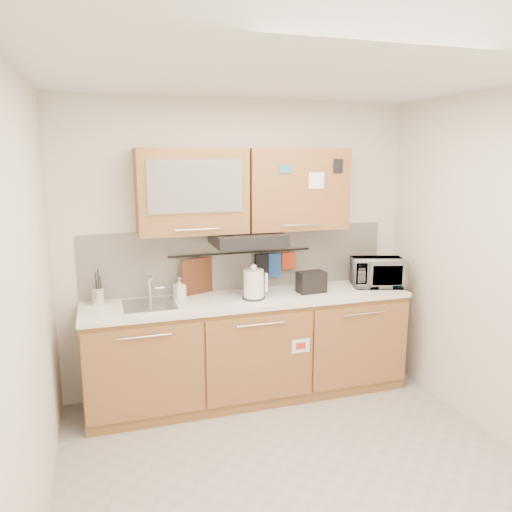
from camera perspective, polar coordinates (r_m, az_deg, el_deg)
floor at (r=3.70m, az=5.16°, el=-23.61°), size 3.20×3.20×0.00m
ceiling at (r=3.07m, az=6.09°, el=20.33°), size 3.20×3.20×0.00m
wall_back at (r=4.52m, az=-1.85°, el=0.97°), size 3.20×0.00×3.20m
wall_left at (r=2.93m, az=-24.76°, el=-5.96°), size 0.00×3.00×3.00m
wall_right at (r=4.03m, az=27.03°, el=-1.60°), size 0.00×3.00×3.00m
base_cabinet at (r=4.49m, az=-0.69°, el=-11.01°), size 2.80×0.64×0.88m
countertop at (r=4.33m, az=-0.70°, el=-4.96°), size 2.82×0.62×0.04m
backsplash at (r=4.53m, az=-1.80°, el=-0.30°), size 2.80×0.02×0.56m
upper_cabinets at (r=4.29m, az=-1.31°, el=7.54°), size 1.82×0.37×0.70m
range_hood at (r=4.27m, az=-0.95°, el=1.97°), size 0.60×0.46×0.10m
sink at (r=4.18m, az=-12.03°, el=-5.46°), size 0.42×0.40×0.26m
utensil_rail at (r=4.48m, az=-1.67°, el=0.36°), size 1.30×0.02×0.02m
utensil_crock at (r=4.29m, az=-17.48°, el=-4.34°), size 0.12×0.12×0.29m
kettle at (r=4.25m, az=-0.25°, el=-3.30°), size 0.22×0.19×0.30m
toaster at (r=4.47m, az=6.34°, el=-2.95°), size 0.25×0.16×0.19m
microwave at (r=4.78m, az=13.75°, el=-1.84°), size 0.54×0.44×0.26m
soap_bottle at (r=4.31m, az=-8.73°, el=-3.63°), size 0.11×0.11×0.18m
cutting_board at (r=4.43m, az=-6.64°, el=-2.82°), size 0.31×0.15×0.41m
oven_mitt at (r=4.59m, az=2.04°, el=-1.05°), size 0.14×0.05×0.22m
dark_pouch at (r=4.55m, az=0.66°, el=-1.01°), size 0.13×0.04×0.20m
pot_holder at (r=4.63m, az=3.78°, el=-0.55°), size 0.13×0.05×0.16m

